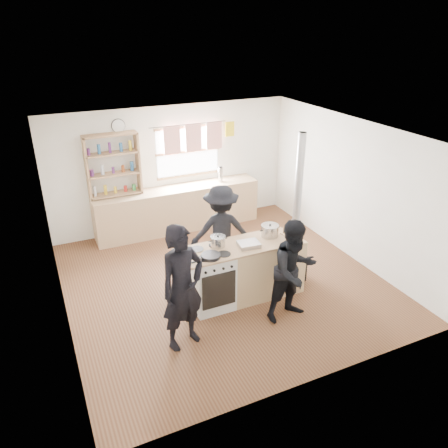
{
  "coord_description": "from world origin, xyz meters",
  "views": [
    {
      "loc": [
        -2.58,
        -5.69,
        4.0
      ],
      "look_at": [
        -0.02,
        -0.1,
        1.1
      ],
      "focal_mm": 35.0,
      "sensor_mm": 36.0,
      "label": 1
    }
  ],
  "objects_px": {
    "roast_tray": "(249,244)",
    "flue_heater": "(294,244)",
    "cooking_island": "(246,270)",
    "stockpot_stove": "(218,241)",
    "stockpot_counter": "(270,231)",
    "skillet_greens": "(211,256)",
    "person_near_right": "(294,271)",
    "person_far": "(221,230)",
    "person_near_left": "(183,288)",
    "thermos": "(221,175)",
    "bread_board": "(291,231)"
  },
  "relations": [
    {
      "from": "roast_tray",
      "to": "flue_heater",
      "type": "relative_size",
      "value": 0.13
    },
    {
      "from": "cooking_island",
      "to": "stockpot_stove",
      "type": "relative_size",
      "value": 8.65
    },
    {
      "from": "stockpot_counter",
      "to": "skillet_greens",
      "type": "bearing_deg",
      "value": -167.53
    },
    {
      "from": "person_near_right",
      "to": "person_far",
      "type": "distance_m",
      "value": 1.63
    },
    {
      "from": "person_near_left",
      "to": "person_far",
      "type": "height_order",
      "value": "person_near_left"
    },
    {
      "from": "skillet_greens",
      "to": "cooking_island",
      "type": "bearing_deg",
      "value": 13.64
    },
    {
      "from": "roast_tray",
      "to": "stockpot_stove",
      "type": "xyz_separation_m",
      "value": [
        -0.42,
        0.19,
        0.05
      ]
    },
    {
      "from": "person_near_right",
      "to": "thermos",
      "type": "bearing_deg",
      "value": 76.66
    },
    {
      "from": "cooking_island",
      "to": "person_near_right",
      "type": "bearing_deg",
      "value": -63.23
    },
    {
      "from": "thermos",
      "to": "person_far",
      "type": "bearing_deg",
      "value": -113.95
    },
    {
      "from": "skillet_greens",
      "to": "flue_heater",
      "type": "height_order",
      "value": "flue_heater"
    },
    {
      "from": "roast_tray",
      "to": "skillet_greens",
      "type": "bearing_deg",
      "value": -172.85
    },
    {
      "from": "skillet_greens",
      "to": "bread_board",
      "type": "relative_size",
      "value": 1.08
    },
    {
      "from": "bread_board",
      "to": "person_near_left",
      "type": "bearing_deg",
      "value": -162.13
    },
    {
      "from": "stockpot_counter",
      "to": "flue_heater",
      "type": "relative_size",
      "value": 0.11
    },
    {
      "from": "stockpot_stove",
      "to": "person_far",
      "type": "bearing_deg",
      "value": 62.47
    },
    {
      "from": "stockpot_counter",
      "to": "person_far",
      "type": "xyz_separation_m",
      "value": [
        -0.49,
        0.75,
        -0.23
      ]
    },
    {
      "from": "roast_tray",
      "to": "stockpot_stove",
      "type": "bearing_deg",
      "value": 155.47
    },
    {
      "from": "skillet_greens",
      "to": "person_near_left",
      "type": "xyz_separation_m",
      "value": [
        -0.6,
        -0.49,
        -0.08
      ]
    },
    {
      "from": "skillet_greens",
      "to": "stockpot_counter",
      "type": "bearing_deg",
      "value": 12.47
    },
    {
      "from": "stockpot_stove",
      "to": "person_near_left",
      "type": "relative_size",
      "value": 0.13
    },
    {
      "from": "cooking_island",
      "to": "flue_heater",
      "type": "bearing_deg",
      "value": 7.81
    },
    {
      "from": "cooking_island",
      "to": "person_near_left",
      "type": "distance_m",
      "value": 1.47
    },
    {
      "from": "stockpot_stove",
      "to": "bread_board",
      "type": "xyz_separation_m",
      "value": [
        1.21,
        -0.1,
        -0.03
      ]
    },
    {
      "from": "stockpot_counter",
      "to": "bread_board",
      "type": "bearing_deg",
      "value": -12.06
    },
    {
      "from": "thermos",
      "to": "person_near_left",
      "type": "relative_size",
      "value": 0.17
    },
    {
      "from": "flue_heater",
      "to": "person_far",
      "type": "relative_size",
      "value": 1.58
    },
    {
      "from": "stockpot_stove",
      "to": "person_near_left",
      "type": "bearing_deg",
      "value": -137.66
    },
    {
      "from": "thermos",
      "to": "stockpot_counter",
      "type": "distance_m",
      "value": 2.71
    },
    {
      "from": "skillet_greens",
      "to": "person_far",
      "type": "height_order",
      "value": "person_far"
    },
    {
      "from": "roast_tray",
      "to": "cooking_island",
      "type": "bearing_deg",
      "value": 86.21
    },
    {
      "from": "skillet_greens",
      "to": "person_near_right",
      "type": "relative_size",
      "value": 0.21
    },
    {
      "from": "stockpot_stove",
      "to": "flue_heater",
      "type": "distance_m",
      "value": 1.42
    },
    {
      "from": "thermos",
      "to": "person_near_left",
      "type": "height_order",
      "value": "person_near_left"
    },
    {
      "from": "skillet_greens",
      "to": "stockpot_stove",
      "type": "xyz_separation_m",
      "value": [
        0.23,
        0.27,
        0.05
      ]
    },
    {
      "from": "thermos",
      "to": "stockpot_counter",
      "type": "bearing_deg",
      "value": -97.77
    },
    {
      "from": "stockpot_stove",
      "to": "bread_board",
      "type": "height_order",
      "value": "stockpot_stove"
    },
    {
      "from": "cooking_island",
      "to": "stockpot_stove",
      "type": "height_order",
      "value": "stockpot_stove"
    },
    {
      "from": "stockpot_stove",
      "to": "person_near_right",
      "type": "relative_size",
      "value": 0.15
    },
    {
      "from": "flue_heater",
      "to": "cooking_island",
      "type": "bearing_deg",
      "value": -172.19
    },
    {
      "from": "bread_board",
      "to": "person_near_left",
      "type": "relative_size",
      "value": 0.18
    },
    {
      "from": "bread_board",
      "to": "person_near_left",
      "type": "height_order",
      "value": "person_near_left"
    },
    {
      "from": "thermos",
      "to": "roast_tray",
      "type": "distance_m",
      "value": 2.96
    },
    {
      "from": "cooking_island",
      "to": "roast_tray",
      "type": "relative_size",
      "value": 5.87
    },
    {
      "from": "bread_board",
      "to": "person_far",
      "type": "relative_size",
      "value": 0.19
    },
    {
      "from": "cooking_island",
      "to": "bread_board",
      "type": "relative_size",
      "value": 6.41
    },
    {
      "from": "skillet_greens",
      "to": "stockpot_stove",
      "type": "bearing_deg",
      "value": 49.6
    },
    {
      "from": "cooking_island",
      "to": "bread_board",
      "type": "xyz_separation_m",
      "value": [
        0.79,
        0.01,
        0.51
      ]
    },
    {
      "from": "roast_tray",
      "to": "flue_heater",
      "type": "distance_m",
      "value": 1.03
    },
    {
      "from": "thermos",
      "to": "flue_heater",
      "type": "bearing_deg",
      "value": -87.01
    }
  ]
}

